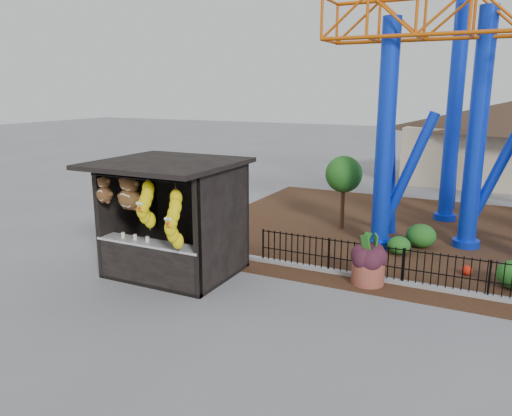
% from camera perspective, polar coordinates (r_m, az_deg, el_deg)
% --- Properties ---
extents(ground, '(120.00, 120.00, 0.00)m').
position_cam_1_polar(ground, '(11.72, -0.29, -11.45)').
color(ground, slate).
rests_on(ground, ground).
extents(mulch_bed, '(18.00, 12.00, 0.02)m').
position_cam_1_polar(mulch_bed, '(18.19, 22.99, -3.38)').
color(mulch_bed, '#331E11').
rests_on(mulch_bed, ground).
extents(curb, '(18.00, 0.18, 0.12)m').
position_cam_1_polar(curb, '(13.43, 21.48, -8.82)').
color(curb, gray).
rests_on(curb, ground).
extents(prize_booth, '(3.50, 3.40, 3.12)m').
position_cam_1_polar(prize_booth, '(13.42, -10.08, -1.41)').
color(prize_booth, black).
rests_on(prize_booth, ground).
extents(picket_fence, '(12.20, 0.06, 1.00)m').
position_cam_1_polar(picket_fence, '(13.25, 25.54, -7.48)').
color(picket_fence, black).
rests_on(picket_fence, ground).
extents(terracotta_planter, '(0.94, 0.94, 0.63)m').
position_cam_1_polar(terracotta_planter, '(13.32, 12.66, -7.20)').
color(terracotta_planter, brown).
rests_on(terracotta_planter, ground).
extents(planter_foliage, '(0.70, 0.70, 0.64)m').
position_cam_1_polar(planter_foliage, '(13.11, 12.80, -4.61)').
color(planter_foliage, '#341420').
rests_on(planter_foliage, terracotta_planter).
extents(potted_plant, '(0.77, 0.68, 0.81)m').
position_cam_1_polar(potted_plant, '(13.31, 12.61, -6.80)').
color(potted_plant, '#265719').
rests_on(potted_plant, ground).
extents(landscaping, '(7.37, 3.39, 0.75)m').
position_cam_1_polar(landscaping, '(15.56, 23.90, -4.93)').
color(landscaping, '#1F5719').
rests_on(landscaping, mulch_bed).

